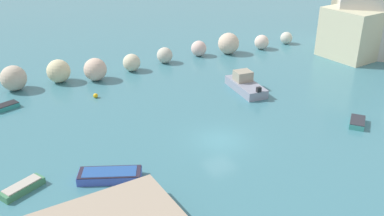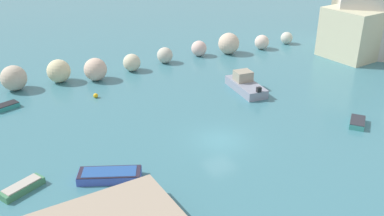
{
  "view_description": "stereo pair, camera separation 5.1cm",
  "coord_description": "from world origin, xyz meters",
  "px_view_note": "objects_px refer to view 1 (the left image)",
  "views": [
    {
      "loc": [
        -16.92,
        -25.37,
        17.28
      ],
      "look_at": [
        0.0,
        4.71,
        1.0
      ],
      "focal_mm": 39.67,
      "sensor_mm": 36.0,
      "label": 1
    },
    {
      "loc": [
        -16.87,
        -25.39,
        17.28
      ],
      "look_at": [
        0.0,
        4.71,
        1.0
      ],
      "focal_mm": 39.67,
      "sensor_mm": 36.0,
      "label": 2
    }
  ],
  "objects_px": {
    "moored_boat_1": "(6,106)",
    "moored_boat_3": "(357,122)",
    "moored_boat_0": "(245,85)",
    "channel_buoy": "(96,96)",
    "moored_boat_4": "(110,175)",
    "moored_boat_2": "(22,188)"
  },
  "relations": [
    {
      "from": "moored_boat_0",
      "to": "moored_boat_3",
      "type": "height_order",
      "value": "moored_boat_0"
    },
    {
      "from": "moored_boat_0",
      "to": "moored_boat_4",
      "type": "height_order",
      "value": "moored_boat_0"
    },
    {
      "from": "moored_boat_1",
      "to": "moored_boat_3",
      "type": "distance_m",
      "value": 32.4
    },
    {
      "from": "moored_boat_1",
      "to": "moored_boat_2",
      "type": "distance_m",
      "value": 14.42
    },
    {
      "from": "moored_boat_1",
      "to": "moored_boat_4",
      "type": "bearing_deg",
      "value": -91.68
    },
    {
      "from": "moored_boat_0",
      "to": "moored_boat_3",
      "type": "distance_m",
      "value": 11.95
    },
    {
      "from": "moored_boat_4",
      "to": "moored_boat_3",
      "type": "bearing_deg",
      "value": 19.05
    },
    {
      "from": "moored_boat_3",
      "to": "moored_boat_4",
      "type": "bearing_deg",
      "value": -45.21
    },
    {
      "from": "channel_buoy",
      "to": "moored_boat_0",
      "type": "distance_m",
      "value": 15.39
    },
    {
      "from": "moored_boat_0",
      "to": "moored_boat_3",
      "type": "relative_size",
      "value": 2.21
    },
    {
      "from": "moored_boat_3",
      "to": "channel_buoy",
      "type": "bearing_deg",
      "value": -81.19
    },
    {
      "from": "moored_boat_2",
      "to": "moored_boat_1",
      "type": "bearing_deg",
      "value": -118.68
    },
    {
      "from": "channel_buoy",
      "to": "moored_boat_3",
      "type": "relative_size",
      "value": 0.18
    },
    {
      "from": "moored_boat_3",
      "to": "moored_boat_2",
      "type": "bearing_deg",
      "value": -47.05
    },
    {
      "from": "channel_buoy",
      "to": "moored_boat_4",
      "type": "height_order",
      "value": "moored_boat_4"
    },
    {
      "from": "channel_buoy",
      "to": "moored_boat_1",
      "type": "distance_m",
      "value": 8.4
    },
    {
      "from": "moored_boat_4",
      "to": "channel_buoy",
      "type": "bearing_deg",
      "value": 102.36
    },
    {
      "from": "moored_boat_0",
      "to": "moored_boat_4",
      "type": "bearing_deg",
      "value": 122.92
    },
    {
      "from": "moored_boat_0",
      "to": "moored_boat_1",
      "type": "bearing_deg",
      "value": 78.92
    },
    {
      "from": "moored_boat_0",
      "to": "moored_boat_2",
      "type": "bearing_deg",
      "value": 113.8
    },
    {
      "from": "moored_boat_2",
      "to": "moored_boat_3",
      "type": "height_order",
      "value": "moored_boat_2"
    },
    {
      "from": "moored_boat_1",
      "to": "moored_boat_0",
      "type": "bearing_deg",
      "value": -36.43
    }
  ]
}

